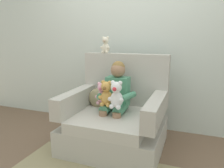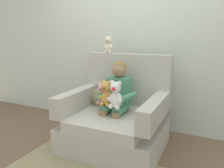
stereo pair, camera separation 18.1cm
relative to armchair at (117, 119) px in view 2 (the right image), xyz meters
The scene contains 9 objects.
ground_plane 0.33m from the armchair, 90.00° to the right, with size 8.00×8.00×0.00m, color brown.
back_wall 1.21m from the armchair, 90.00° to the left, with size 6.00×0.10×2.60m, color silver.
armchair is the anchor object (origin of this frame).
seated_child 0.30m from the armchair, 121.74° to the left, with size 0.45×0.39×0.82m.
plush_white 0.39m from the armchair, 70.72° to the right, with size 0.18×0.14×0.30m.
plush_pink 0.36m from the armchair, 143.19° to the right, with size 0.15×0.12×0.25m.
plush_honey 0.37m from the armchair, 114.86° to the right, with size 0.17×0.14×0.28m.
plush_cream_on_backrest 0.95m from the armchair, 128.74° to the left, with size 0.13×0.10×0.21m.
throw_pillow 0.36m from the armchair, 156.78° to the left, with size 0.26×0.12×0.26m, color #998C66.
Camera 2 is at (0.98, -2.14, 1.26)m, focal length 34.92 mm.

